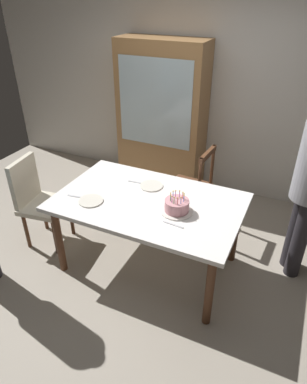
% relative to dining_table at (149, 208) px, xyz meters
% --- Properties ---
extents(ground, '(6.40, 6.40, 0.00)m').
position_rel_dining_table_xyz_m(ground, '(0.00, 0.00, -0.67)').
color(ground, '#9E9384').
extents(back_wall, '(6.40, 0.10, 2.60)m').
position_rel_dining_table_xyz_m(back_wall, '(0.00, 1.85, 0.63)').
color(back_wall, beige).
rests_on(back_wall, ground).
extents(dining_table, '(1.66, 1.04, 0.76)m').
position_rel_dining_table_xyz_m(dining_table, '(0.00, 0.00, 0.00)').
color(dining_table, white).
rests_on(dining_table, ground).
extents(birthday_cake, '(0.28, 0.28, 0.18)m').
position_rel_dining_table_xyz_m(birthday_cake, '(0.29, -0.06, 0.14)').
color(birthday_cake, silver).
rests_on(birthday_cake, dining_table).
extents(plate_near_celebrant, '(0.22, 0.22, 0.01)m').
position_rel_dining_table_xyz_m(plate_near_celebrant, '(-0.46, -0.23, 0.09)').
color(plate_near_celebrant, silver).
rests_on(plate_near_celebrant, dining_table).
extents(plate_far_side, '(0.22, 0.22, 0.01)m').
position_rel_dining_table_xyz_m(plate_far_side, '(-0.08, 0.23, 0.09)').
color(plate_far_side, silver).
rests_on(plate_far_side, dining_table).
extents(fork_near_celebrant, '(0.18, 0.04, 0.01)m').
position_rel_dining_table_xyz_m(fork_near_celebrant, '(-0.62, -0.23, 0.09)').
color(fork_near_celebrant, silver).
rests_on(fork_near_celebrant, dining_table).
extents(fork_far_side, '(0.18, 0.03, 0.01)m').
position_rel_dining_table_xyz_m(fork_far_side, '(-0.24, 0.24, 0.09)').
color(fork_far_side, silver).
rests_on(fork_far_side, dining_table).
extents(fork_near_guest, '(0.18, 0.03, 0.01)m').
position_rel_dining_table_xyz_m(fork_near_guest, '(0.34, -0.24, 0.09)').
color(fork_near_guest, silver).
rests_on(fork_near_guest, dining_table).
extents(chair_spindle_back, '(0.47, 0.47, 0.95)m').
position_rel_dining_table_xyz_m(chair_spindle_back, '(0.11, 0.84, -0.22)').
color(chair_spindle_back, '#56331E').
rests_on(chair_spindle_back, ground).
extents(chair_upholstered, '(0.50, 0.50, 0.95)m').
position_rel_dining_table_xyz_m(chair_upholstered, '(-1.22, -0.12, -0.14)').
color(chair_upholstered, beige).
rests_on(chair_upholstered, ground).
extents(china_cabinet, '(1.10, 0.45, 1.90)m').
position_rel_dining_table_xyz_m(china_cabinet, '(-0.56, 1.56, 0.28)').
color(china_cabinet, '#9E7042').
rests_on(china_cabinet, ground).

